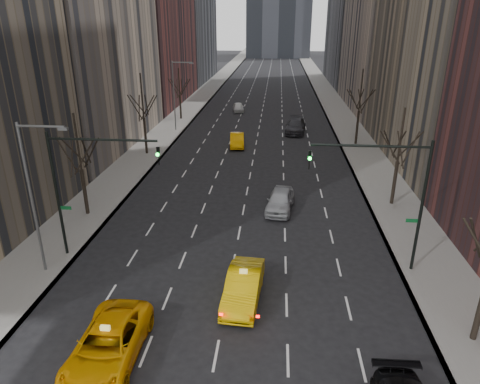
# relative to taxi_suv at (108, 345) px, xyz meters

# --- Properties ---
(sidewalk_left) EXTENTS (4.50, 320.00, 0.15)m
(sidewalk_left) POSITION_rel_taxi_suv_xyz_m (-7.54, 66.67, -0.76)
(sidewalk_left) COLOR slate
(sidewalk_left) RESTS_ON ground
(sidewalk_right) EXTENTS (4.50, 320.00, 0.15)m
(sidewalk_right) POSITION_rel_taxi_suv_xyz_m (16.96, 66.67, -0.76)
(sidewalk_right) COLOR slate
(sidewalk_right) RESTS_ON ground
(tree_lw_b) EXTENTS (3.36, 3.50, 7.82)m
(tree_lw_b) POSITION_rel_taxi_suv_xyz_m (-7.29, 14.67, 2.89)
(tree_lw_b) COLOR black
(tree_lw_b) RESTS_ON ground
(tree_lw_c) EXTENTS (3.36, 3.50, 8.74)m
(tree_lw_c) POSITION_rel_taxi_suv_xyz_m (-7.29, 30.67, 3.21)
(tree_lw_c) COLOR black
(tree_lw_c) RESTS_ON ground
(tree_lw_d) EXTENTS (3.36, 3.50, 7.36)m
(tree_lw_d) POSITION_rel_taxi_suv_xyz_m (-7.29, 48.67, 2.73)
(tree_lw_d) COLOR black
(tree_lw_d) RESTS_ON ground
(tree_rw_b) EXTENTS (3.36, 3.50, 7.82)m
(tree_rw_b) POSITION_rel_taxi_suv_xyz_m (16.71, 18.67, 2.89)
(tree_rw_b) COLOR black
(tree_rw_b) RESTS_ON ground
(tree_rw_c) EXTENTS (3.36, 3.50, 8.74)m
(tree_rw_c) POSITION_rel_taxi_suv_xyz_m (16.71, 36.67, 3.21)
(tree_rw_c) COLOR black
(tree_rw_c) RESTS_ON ground
(traffic_mast_left) EXTENTS (6.69, 0.39, 8.00)m
(traffic_mast_left) POSITION_rel_taxi_suv_xyz_m (-4.40, 8.67, 4.66)
(traffic_mast_left) COLOR black
(traffic_mast_left) RESTS_ON ground
(traffic_mast_right) EXTENTS (6.69, 0.39, 8.00)m
(traffic_mast_right) POSITION_rel_taxi_suv_xyz_m (13.81, 8.67, 4.66)
(traffic_mast_right) COLOR black
(traffic_mast_right) RESTS_ON ground
(streetlight_near) EXTENTS (2.83, 0.22, 9.00)m
(streetlight_near) POSITION_rel_taxi_suv_xyz_m (-6.13, 6.67, 4.79)
(streetlight_near) COLOR slate
(streetlight_near) RESTS_ON ground
(streetlight_far) EXTENTS (2.83, 0.22, 9.00)m
(streetlight_far) POSITION_rel_taxi_suv_xyz_m (-6.13, 41.67, 4.79)
(streetlight_far) COLOR slate
(streetlight_far) RESTS_ON ground
(taxi_suv) EXTENTS (2.79, 5.99, 1.66)m
(taxi_suv) POSITION_rel_taxi_suv_xyz_m (0.00, 0.00, 0.00)
(taxi_suv) COLOR #ED9E05
(taxi_suv) RESTS_ON ground
(taxi_sedan) EXTENTS (2.14, 5.20, 1.67)m
(taxi_sedan) POSITION_rel_taxi_suv_xyz_m (5.62, 4.95, 0.01)
(taxi_sedan) COLOR #E2B204
(taxi_sedan) RESTS_ON ground
(silver_sedan_ahead) EXTENTS (2.58, 5.06, 1.65)m
(silver_sedan_ahead) POSITION_rel_taxi_suv_xyz_m (7.60, 16.91, -0.01)
(silver_sedan_ahead) COLOR #A2A5AA
(silver_sedan_ahead) RESTS_ON ground
(far_taxi) EXTENTS (2.04, 4.78, 1.53)m
(far_taxi) POSITION_rel_taxi_suv_xyz_m (2.50, 34.79, -0.07)
(far_taxi) COLOR #F8A505
(far_taxi) RESTS_ON ground
(far_suv_grey) EXTENTS (3.12, 6.28, 1.75)m
(far_suv_grey) POSITION_rel_taxi_suv_xyz_m (9.66, 42.14, 0.05)
(far_suv_grey) COLOR #2A2A2F
(far_suv_grey) RESTS_ON ground
(far_car_white) EXTENTS (2.22, 4.36, 1.42)m
(far_car_white) POSITION_rel_taxi_suv_xyz_m (0.83, 55.19, -0.12)
(far_car_white) COLOR silver
(far_car_white) RESTS_ON ground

